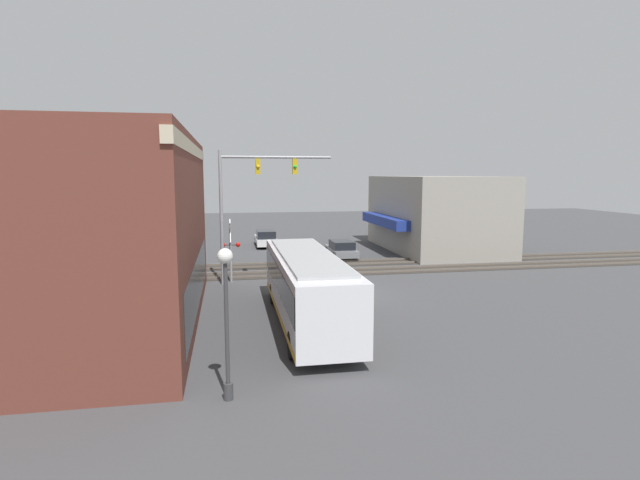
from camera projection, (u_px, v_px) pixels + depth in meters
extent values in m
plane|color=#424244|center=(343.00, 294.00, 27.25)|extent=(120.00, 120.00, 0.00)
cube|color=brown|center=(69.00, 232.00, 21.08)|extent=(16.75, 10.47, 8.11)
cube|color=beige|center=(190.00, 150.00, 21.53)|extent=(16.95, 0.36, 0.50)
cube|color=black|center=(197.00, 282.00, 22.32)|extent=(14.07, 0.12, 2.20)
cube|color=gray|center=(435.00, 213.00, 43.09)|extent=(13.82, 8.06, 6.33)
cube|color=navy|center=(384.00, 221.00, 42.34)|extent=(9.68, 1.20, 0.80)
cube|color=silver|center=(307.00, 285.00, 21.66)|extent=(11.77, 2.55, 2.57)
cube|color=black|center=(307.00, 277.00, 21.61)|extent=(11.54, 2.59, 1.08)
cube|color=gold|center=(307.00, 310.00, 21.81)|extent=(11.54, 2.58, 0.24)
cube|color=#A5A8AA|center=(307.00, 255.00, 21.49)|extent=(10.01, 2.17, 0.12)
cylinder|color=black|center=(296.00, 293.00, 25.42)|extent=(1.00, 2.57, 1.00)
cylinder|color=black|center=(324.00, 343.00, 17.84)|extent=(1.00, 2.57, 1.00)
cylinder|color=gray|center=(221.00, 218.00, 29.12)|extent=(0.20, 0.20, 7.90)
cylinder|color=gray|center=(276.00, 157.00, 29.24)|extent=(0.16, 6.51, 0.16)
cube|color=gold|center=(258.00, 167.00, 29.12)|extent=(0.30, 0.27, 0.90)
sphere|color=yellow|center=(258.00, 167.00, 28.96)|extent=(0.20, 0.20, 0.20)
cube|color=gold|center=(295.00, 167.00, 29.51)|extent=(0.30, 0.27, 0.90)
sphere|color=green|center=(295.00, 167.00, 29.35)|extent=(0.20, 0.20, 0.20)
cylinder|color=gray|center=(231.00, 253.00, 30.00)|extent=(0.14, 0.14, 3.60)
cube|color=white|center=(230.00, 232.00, 29.83)|extent=(1.41, 0.06, 1.41)
cube|color=white|center=(230.00, 232.00, 29.83)|extent=(1.41, 0.06, 1.41)
cylinder|color=#38383A|center=(230.00, 245.00, 29.94)|extent=(0.08, 0.90, 0.08)
sphere|color=red|center=(238.00, 245.00, 29.97)|extent=(0.28, 0.28, 0.28)
sphere|color=red|center=(223.00, 245.00, 29.81)|extent=(0.28, 0.28, 0.28)
cylinder|color=#38383A|center=(228.00, 391.00, 14.45)|extent=(0.28, 0.28, 0.50)
cylinder|color=#38383A|center=(227.00, 333.00, 14.22)|extent=(0.12, 0.12, 4.01)
sphere|color=white|center=(225.00, 256.00, 13.93)|extent=(0.44, 0.44, 0.44)
cube|color=#332D28|center=(323.00, 273.00, 33.10)|extent=(2.60, 60.00, 0.03)
cube|color=#6B6056|center=(325.00, 274.00, 32.39)|extent=(0.07, 60.00, 0.15)
cube|color=#6B6056|center=(321.00, 270.00, 33.79)|extent=(0.07, 60.00, 0.15)
cube|color=#332D28|center=(315.00, 264.00, 36.22)|extent=(2.60, 60.00, 0.03)
cube|color=#6B6056|center=(316.00, 265.00, 35.51)|extent=(0.07, 60.00, 0.15)
cube|color=#6B6056|center=(313.00, 262.00, 36.91)|extent=(0.07, 60.00, 0.15)
cube|color=slate|center=(341.00, 251.00, 39.29)|extent=(4.52, 1.80, 0.49)
cube|color=black|center=(342.00, 245.00, 39.00)|extent=(2.49, 1.62, 0.61)
cylinder|color=black|center=(337.00, 251.00, 40.68)|extent=(0.64, 1.82, 0.64)
cylinder|color=black|center=(345.00, 256.00, 37.95)|extent=(0.64, 1.82, 0.64)
cube|color=silver|center=(266.00, 240.00, 45.39)|extent=(4.78, 1.80, 0.56)
cube|color=black|center=(266.00, 234.00, 45.07)|extent=(2.63, 1.62, 0.67)
cylinder|color=black|center=(265.00, 241.00, 46.86)|extent=(0.64, 1.82, 0.64)
cylinder|color=black|center=(267.00, 245.00, 43.97)|extent=(0.64, 1.82, 0.64)
cylinder|color=#473828|center=(349.00, 306.00, 23.13)|extent=(0.28, 0.28, 0.84)
cylinder|color=#B2A58C|center=(349.00, 290.00, 23.03)|extent=(0.34, 0.34, 0.70)
sphere|color=tan|center=(349.00, 280.00, 22.97)|extent=(0.23, 0.23, 0.23)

